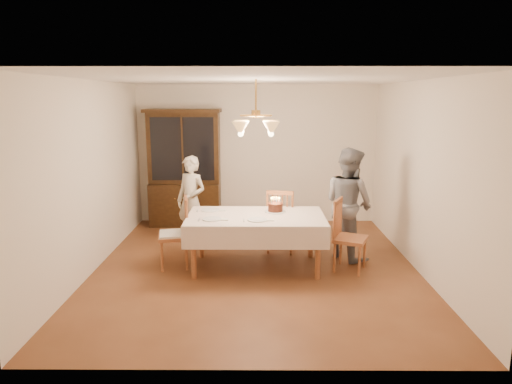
{
  "coord_description": "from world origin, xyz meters",
  "views": [
    {
      "loc": [
        0.03,
        -6.13,
        2.37
      ],
      "look_at": [
        0.0,
        0.2,
        1.05
      ],
      "focal_mm": 32.0,
      "sensor_mm": 36.0,
      "label": 1
    }
  ],
  "objects_px": {
    "dining_table": "(256,221)",
    "elderly_woman": "(191,201)",
    "china_hutch": "(185,170)",
    "birthday_cake": "(275,208)",
    "chair_far_side": "(281,224)"
  },
  "relations": [
    {
      "from": "chair_far_side",
      "to": "elderly_woman",
      "type": "relative_size",
      "value": 0.69
    },
    {
      "from": "dining_table",
      "to": "elderly_woman",
      "type": "xyz_separation_m",
      "value": [
        -1.05,
        1.03,
        0.05
      ]
    },
    {
      "from": "dining_table",
      "to": "birthday_cake",
      "type": "height_order",
      "value": "birthday_cake"
    },
    {
      "from": "china_hutch",
      "to": "elderly_woman",
      "type": "height_order",
      "value": "china_hutch"
    },
    {
      "from": "dining_table",
      "to": "chair_far_side",
      "type": "height_order",
      "value": "chair_far_side"
    },
    {
      "from": "china_hutch",
      "to": "chair_far_side",
      "type": "relative_size",
      "value": 2.16
    },
    {
      "from": "china_hutch",
      "to": "chair_far_side",
      "type": "xyz_separation_m",
      "value": [
        1.73,
        -1.55,
        -0.6
      ]
    },
    {
      "from": "china_hutch",
      "to": "elderly_woman",
      "type": "distance_m",
      "value": 1.29
    },
    {
      "from": "elderly_woman",
      "to": "birthday_cake",
      "type": "relative_size",
      "value": 4.86
    },
    {
      "from": "chair_far_side",
      "to": "elderly_woman",
      "type": "distance_m",
      "value": 1.5
    },
    {
      "from": "birthday_cake",
      "to": "dining_table",
      "type": "bearing_deg",
      "value": -144.15
    },
    {
      "from": "chair_far_side",
      "to": "birthday_cake",
      "type": "distance_m",
      "value": 0.64
    },
    {
      "from": "chair_far_side",
      "to": "birthday_cake",
      "type": "relative_size",
      "value": 3.33
    },
    {
      "from": "china_hutch",
      "to": "elderly_woman",
      "type": "relative_size",
      "value": 1.48
    },
    {
      "from": "dining_table",
      "to": "elderly_woman",
      "type": "height_order",
      "value": "elderly_woman"
    }
  ]
}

